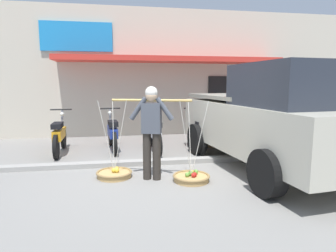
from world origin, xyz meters
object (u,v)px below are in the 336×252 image
object	(u,v)px
motorcycle_end_of_row	(197,133)
wooden_crate	(210,141)
fruit_basket_right_side	(114,173)
motorcycle_nearest_shop	(59,136)
fruit_vendor	(152,127)
fruit_basket_left_side	(191,177)
motorcycle_third_in_row	(154,134)
parked_truck	(271,119)
motorcycle_second_in_row	(112,133)

from	to	relation	value
motorcycle_end_of_row	wooden_crate	distance (m)	0.69
fruit_basket_right_side	motorcycle_nearest_shop	xyz separation A→B (m)	(-1.36, 2.14, 0.38)
motorcycle_nearest_shop	fruit_vendor	bearing A→B (deg)	-49.30
fruit_vendor	fruit_basket_left_side	bearing A→B (deg)	-18.46
motorcycle_third_in_row	wooden_crate	bearing A→B (deg)	11.33
motorcycle_nearest_shop	parked_truck	world-z (taller)	parked_truck
motorcycle_nearest_shop	motorcycle_third_in_row	size ratio (longest dim) A/B	1.00
motorcycle_nearest_shop	motorcycle_end_of_row	size ratio (longest dim) A/B	1.00
fruit_basket_left_side	parked_truck	bearing A→B (deg)	15.43
motorcycle_end_of_row	parked_truck	distance (m)	2.24
fruit_basket_right_side	fruit_basket_left_side	bearing A→B (deg)	-18.59
motorcycle_nearest_shop	motorcycle_end_of_row	distance (m)	3.49
fruit_basket_left_side	motorcycle_third_in_row	xyz separation A→B (m)	(-0.37, 2.47, 0.38)
fruit_vendor	fruit_basket_right_side	distance (m)	1.16
parked_truck	wooden_crate	world-z (taller)	parked_truck
fruit_basket_left_side	fruit_basket_right_side	distance (m)	1.45
wooden_crate	motorcycle_second_in_row	bearing A→B (deg)	-179.10
motorcycle_third_in_row	wooden_crate	size ratio (longest dim) A/B	4.14
fruit_basket_right_side	wooden_crate	size ratio (longest dim) A/B	3.30
fruit_basket_right_side	motorcycle_third_in_row	bearing A→B (deg)	63.47
motorcycle_second_in_row	motorcycle_third_in_row	bearing A→B (deg)	-14.72
motorcycle_end_of_row	parked_truck	world-z (taller)	parked_truck
motorcycle_third_in_row	wooden_crate	world-z (taller)	motorcycle_third_in_row
fruit_basket_left_side	motorcycle_second_in_row	bearing A→B (deg)	117.52
fruit_basket_right_side	motorcycle_end_of_row	world-z (taller)	fruit_basket_right_side
motorcycle_nearest_shop	parked_truck	distance (m)	5.00
motorcycle_third_in_row	parked_truck	size ratio (longest dim) A/B	0.37
motorcycle_second_in_row	motorcycle_end_of_row	bearing A→B (deg)	-9.07
motorcycle_third_in_row	motorcycle_end_of_row	distance (m)	1.13
parked_truck	wooden_crate	bearing A→B (deg)	102.87
parked_truck	wooden_crate	xyz separation A→B (m)	(-0.53, 2.31, -0.87)
wooden_crate	motorcycle_third_in_row	bearing A→B (deg)	-168.67
fruit_basket_left_side	fruit_basket_right_side	xyz separation A→B (m)	(-1.37, 0.46, -0.00)
fruit_basket_right_side	motorcycle_third_in_row	distance (m)	2.28
parked_truck	wooden_crate	distance (m)	2.52
fruit_basket_left_side	fruit_basket_right_side	bearing A→B (deg)	161.41
fruit_vendor	wooden_crate	size ratio (longest dim) A/B	3.85
fruit_vendor	motorcycle_end_of_row	xyz separation A→B (m)	(1.44, 2.17, -0.52)
motorcycle_second_in_row	wooden_crate	size ratio (longest dim) A/B	4.13
motorcycle_second_in_row	parked_truck	size ratio (longest dim) A/B	0.37
motorcycle_nearest_shop	motorcycle_second_in_row	distance (m)	1.30
motorcycle_end_of_row	wooden_crate	world-z (taller)	motorcycle_end_of_row
motorcycle_end_of_row	motorcycle_nearest_shop	bearing A→B (deg)	176.71
motorcycle_nearest_shop	motorcycle_second_in_row	size ratio (longest dim) A/B	1.00
motorcycle_nearest_shop	fruit_basket_left_side	bearing A→B (deg)	-43.64
fruit_basket_right_side	motorcycle_end_of_row	bearing A→B (deg)	42.36
wooden_crate	fruit_vendor	bearing A→B (deg)	-126.88
fruit_vendor	fruit_basket_left_side	world-z (taller)	fruit_vendor
motorcycle_nearest_shop	wooden_crate	xyz separation A→B (m)	(3.96, 0.19, -0.29)
fruit_basket_right_side	motorcycle_end_of_row	xyz separation A→B (m)	(2.13, 1.94, 0.38)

